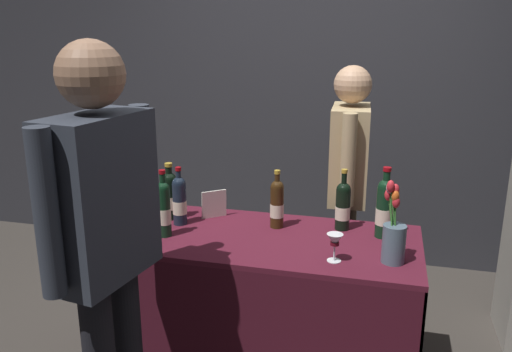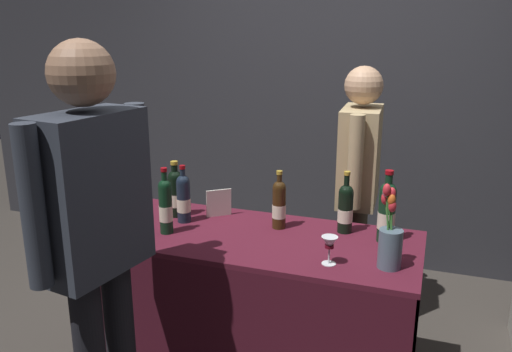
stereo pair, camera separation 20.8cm
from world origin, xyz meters
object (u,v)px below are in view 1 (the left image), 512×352
Objects in this scene: display_bottle_0 at (277,203)px; taster_foreground_right at (104,230)px; vendor_presenter at (348,174)px; featured_wine_bottle at (343,205)px; flower_vase at (394,235)px; tasting_table at (256,283)px; wine_glass_near_vendor at (335,241)px.

taster_foreground_right is at bearing -119.96° from display_bottle_0.
taster_foreground_right is at bearing -31.97° from vendor_presenter.
flower_vase reaches higher than featured_wine_bottle.
flower_vase is 0.23× the size of vendor_presenter.
vendor_presenter reaches higher than display_bottle_0.
flower_vase reaches higher than tasting_table.
wine_glass_near_vendor is 0.91m from vendor_presenter.
taster_foreground_right reaches higher than featured_wine_bottle.
vendor_presenter is at bearing 91.89° from featured_wine_bottle.
vendor_presenter is (0.30, 0.58, 0.01)m from display_bottle_0.
featured_wine_bottle is 1.19m from taster_foreground_right.
display_bottle_0 reaches higher than wine_glass_near_vendor.
tasting_table is at bearing 167.85° from flower_vase.
flower_vase is at bearing -12.15° from tasting_table.
tasting_table is 0.56m from wine_glass_near_vendor.
taster_foreground_right reaches higher than flower_vase.
featured_wine_bottle reaches higher than display_bottle_0.
display_bottle_0 reaches higher than tasting_table.
wine_glass_near_vendor is at bearing -25.72° from tasting_table.
display_bottle_0 is at bearing 134.40° from wine_glass_near_vendor.
flower_vase is (0.24, 0.05, 0.03)m from wine_glass_near_vendor.
featured_wine_bottle is 0.20× the size of vendor_presenter.
display_bottle_0 is 0.19× the size of vendor_presenter.
wine_glass_near_vendor is at bearing -45.60° from display_bottle_0.
vendor_presenter reaches higher than wine_glass_near_vendor.
taster_foreground_right is at bearing -120.51° from tasting_table.
tasting_table is 0.41m from display_bottle_0.
flower_vase is (0.24, -0.33, -0.00)m from featured_wine_bottle.
vendor_presenter is (-0.02, 0.52, 0.01)m from featured_wine_bottle.
wine_glass_near_vendor is 0.08× the size of vendor_presenter.
vendor_presenter is at bearing -20.13° from taster_foreground_right.
featured_wine_bottle reaches higher than tasting_table.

